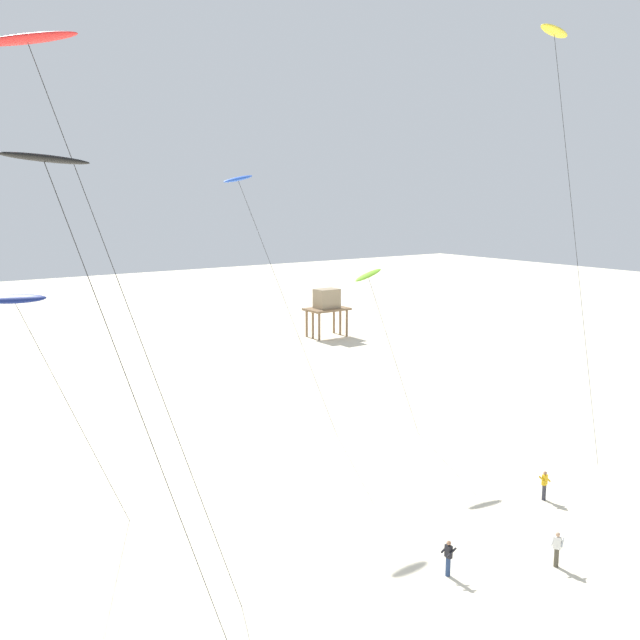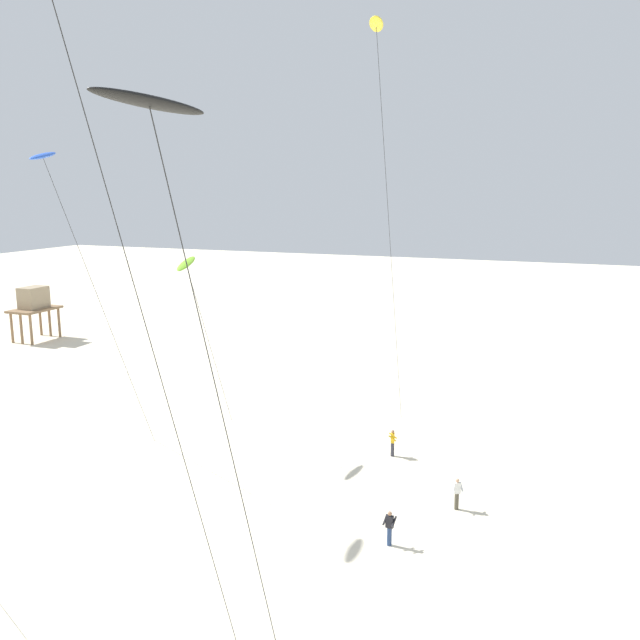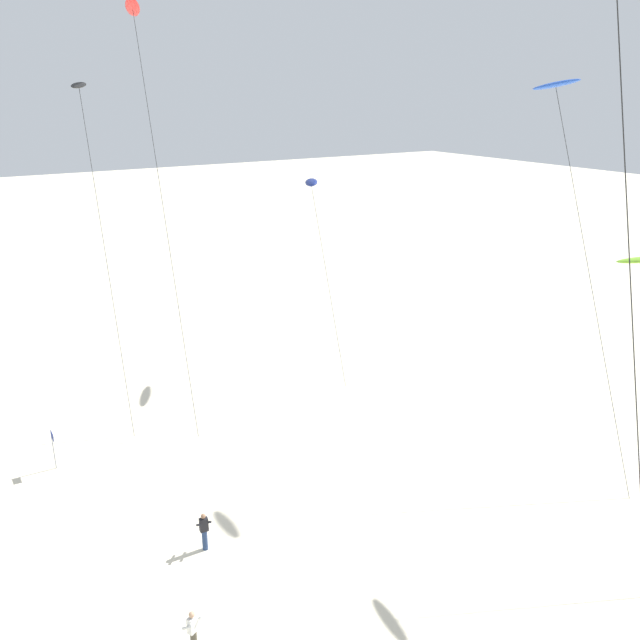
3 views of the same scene
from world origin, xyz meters
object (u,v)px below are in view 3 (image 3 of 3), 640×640
object	(u,v)px
kite_navy	(311,184)
kite_blue	(557,91)
kite_flyer_furthest	(193,631)
kite_black	(80,91)
kite_red	(133,13)
marker_flag	(53,443)
kite_flyer_nearest	(204,530)

from	to	relation	value
kite_navy	kite_blue	bearing A→B (deg)	17.43
kite_flyer_furthest	kite_black	bearing A→B (deg)	171.60
kite_navy	kite_flyer_furthest	distance (m)	27.14
kite_red	marker_flag	bearing A→B (deg)	-51.66
kite_black	marker_flag	bearing A→B (deg)	-35.32
kite_flyer_nearest	kite_flyer_furthest	xyz separation A→B (m)	(4.59, -2.28, 0.00)
kite_red	kite_navy	size ratio (longest dim) A/B	1.78
kite_navy	marker_flag	size ratio (longest dim) A/B	5.85
kite_blue	kite_flyer_furthest	xyz separation A→B (m)	(4.70, -20.49, -16.47)
kite_red	kite_flyer_furthest	world-z (taller)	kite_red
kite_red	kite_navy	bearing A→B (deg)	84.51
marker_flag	kite_flyer_furthest	bearing A→B (deg)	6.60
kite_blue	kite_flyer_furthest	world-z (taller)	kite_blue
kite_flyer_nearest	marker_flag	bearing A→B (deg)	-157.28
kite_red	kite_blue	distance (m)	21.32
kite_blue	kite_black	bearing A→B (deg)	-131.90
kite_red	kite_blue	world-z (taller)	kite_red
kite_flyer_furthest	marker_flag	size ratio (longest dim) A/B	0.80
kite_red	marker_flag	size ratio (longest dim) A/B	10.39
kite_blue	kite_flyer_nearest	distance (m)	24.55
kite_red	kite_black	bearing A→B (deg)	-99.29
kite_flyer_nearest	kite_navy	bearing A→B (deg)	136.20
kite_flyer_nearest	marker_flag	distance (m)	10.07
kite_black	kite_red	size ratio (longest dim) A/B	0.82
kite_blue	kite_navy	xyz separation A→B (m)	(-14.23, -4.47, -5.44)
kite_red	kite_flyer_nearest	world-z (taller)	kite_red
kite_red	kite_flyer_furthest	distance (m)	29.01
kite_navy	kite_flyer_furthest	world-z (taller)	kite_navy
kite_blue	marker_flag	world-z (taller)	kite_blue
kite_navy	marker_flag	distance (m)	21.10
kite_black	marker_flag	distance (m)	17.76
kite_flyer_furthest	kite_flyer_nearest	bearing A→B (deg)	153.64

